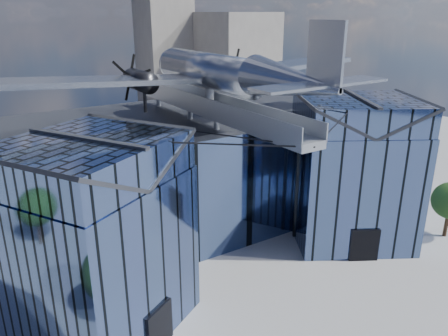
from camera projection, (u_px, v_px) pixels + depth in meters
ground_plane at (238, 266)px, 32.73m from camera, size 120.00×120.00×0.00m
museum at (199, 174)px, 35.48m from camera, size 32.88×24.50×17.60m
bg_towers at (69, 65)px, 70.11m from camera, size 77.00×24.50×26.00m
tree_side_e at (328, 136)px, 54.31m from camera, size 4.18×4.18×5.09m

